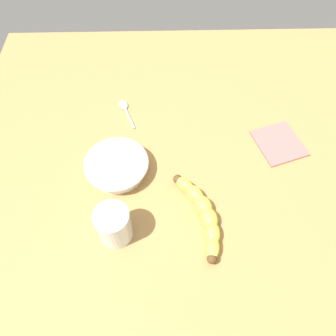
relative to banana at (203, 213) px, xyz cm
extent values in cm
cube|color=#A87C46|center=(10.92, 1.42, -3.35)|extent=(120.00, 120.00, 3.00)
ellipsoid|color=yellow|center=(-8.15, -1.45, 0.00)|extent=(5.54, 3.65, 2.78)
ellipsoid|color=yellow|center=(-4.75, -1.72, 0.00)|extent=(5.19, 3.34, 3.24)
ellipsoid|color=yellow|center=(-1.36, -1.32, 0.00)|extent=(5.80, 4.71, 3.70)
ellipsoid|color=yellow|center=(1.88, -0.27, 0.00)|extent=(6.18, 5.45, 3.70)
ellipsoid|color=yellow|center=(4.86, 1.40, 0.00)|extent=(6.06, 5.59, 3.24)
ellipsoid|color=yellow|center=(7.45, 3.62, 0.00)|extent=(5.56, 5.63, 2.78)
sphere|color=#513819|center=(-10.42, -1.05, 0.00)|extent=(2.16, 2.16, 2.16)
sphere|color=#513819|center=(9.04, 5.28, 0.00)|extent=(2.16, 2.16, 2.16)
cylinder|color=silver|center=(-3.65, 19.30, 2.84)|extent=(7.41, 7.41, 9.38)
cylinder|color=#8C7AA1|center=(-3.65, 19.30, 2.77)|extent=(6.91, 6.91, 8.74)
cylinder|color=white|center=(12.85, 19.98, 0.23)|extent=(13.38, 13.38, 4.16)
torus|color=white|center=(12.85, 19.98, 1.71)|extent=(15.75, 15.75, 1.20)
ellipsoid|color=silver|center=(35.25, 19.78, -1.45)|extent=(4.22, 3.53, 0.80)
cube|color=silver|center=(30.45, 17.93, -1.45)|extent=(8.11, 3.52, 0.25)
cube|color=#BC6660|center=(20.40, -21.99, -1.55)|extent=(15.02, 14.43, 0.60)
camera|label=1|loc=(-30.99, 8.56, 65.96)|focal=34.48mm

